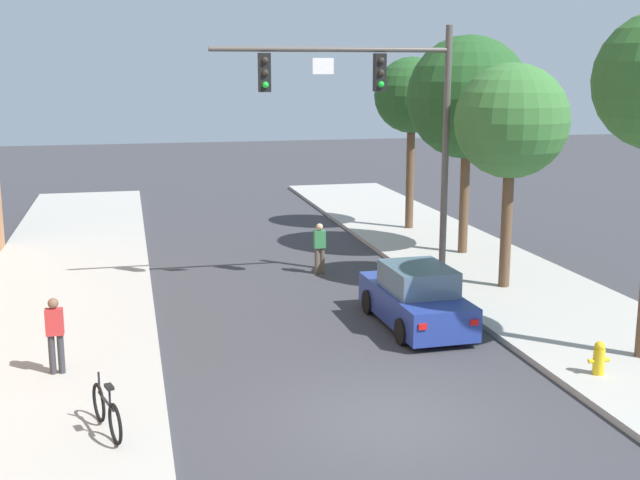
{
  "coord_description": "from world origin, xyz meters",
  "views": [
    {
      "loc": [
        -4.49,
        -13.54,
        6.43
      ],
      "look_at": [
        0.34,
        6.96,
        2.0
      ],
      "focal_mm": 45.84,
      "sensor_mm": 36.0,
      "label": 1
    }
  ],
  "objects_px": {
    "pedestrian_sidewalk_left_walker": "(55,332)",
    "street_tree_third": "(468,98)",
    "fire_hydrant": "(599,358)",
    "street_tree_second": "(511,122)",
    "car_lead_blue": "(416,299)",
    "bicycle_leaning": "(107,411)",
    "traffic_signal_mast": "(382,107)",
    "pedestrian_crossing_road": "(320,246)",
    "street_tree_farthest": "(412,96)"
  },
  "relations": [
    {
      "from": "fire_hydrant",
      "to": "street_tree_farthest",
      "type": "xyz_separation_m",
      "value": [
        1.51,
        16.23,
        4.86
      ]
    },
    {
      "from": "pedestrian_sidewalk_left_walker",
      "to": "street_tree_third",
      "type": "bearing_deg",
      "value": 34.55
    },
    {
      "from": "bicycle_leaning",
      "to": "fire_hydrant",
      "type": "relative_size",
      "value": 2.38
    },
    {
      "from": "street_tree_second",
      "to": "street_tree_farthest",
      "type": "bearing_deg",
      "value": 88.16
    },
    {
      "from": "car_lead_blue",
      "to": "pedestrian_sidewalk_left_walker",
      "type": "distance_m",
      "value": 8.78
    },
    {
      "from": "traffic_signal_mast",
      "to": "fire_hydrant",
      "type": "height_order",
      "value": "traffic_signal_mast"
    },
    {
      "from": "car_lead_blue",
      "to": "bicycle_leaning",
      "type": "xyz_separation_m",
      "value": [
        -7.51,
        -4.95,
        -0.18
      ]
    },
    {
      "from": "street_tree_farthest",
      "to": "street_tree_second",
      "type": "bearing_deg",
      "value": -91.84
    },
    {
      "from": "fire_hydrant",
      "to": "street_tree_second",
      "type": "xyz_separation_m",
      "value": [
        1.21,
        6.99,
        4.45
      ]
    },
    {
      "from": "traffic_signal_mast",
      "to": "street_tree_third",
      "type": "xyz_separation_m",
      "value": [
        4.1,
        3.42,
        0.11
      ]
    },
    {
      "from": "pedestrian_crossing_road",
      "to": "street_tree_third",
      "type": "distance_m",
      "value": 7.19
    },
    {
      "from": "fire_hydrant",
      "to": "street_tree_second",
      "type": "bearing_deg",
      "value": 80.15
    },
    {
      "from": "street_tree_third",
      "to": "street_tree_farthest",
      "type": "bearing_deg",
      "value": 93.78
    },
    {
      "from": "car_lead_blue",
      "to": "pedestrian_sidewalk_left_walker",
      "type": "xyz_separation_m",
      "value": [
        -8.59,
        -1.78,
        0.34
      ]
    },
    {
      "from": "pedestrian_sidewalk_left_walker",
      "to": "fire_hydrant",
      "type": "relative_size",
      "value": 2.28
    },
    {
      "from": "pedestrian_sidewalk_left_walker",
      "to": "street_tree_third",
      "type": "distance_m",
      "value": 16.23
    },
    {
      "from": "street_tree_second",
      "to": "street_tree_third",
      "type": "relative_size",
      "value": 0.87
    },
    {
      "from": "fire_hydrant",
      "to": "car_lead_blue",
      "type": "bearing_deg",
      "value": 119.02
    },
    {
      "from": "traffic_signal_mast",
      "to": "street_tree_second",
      "type": "height_order",
      "value": "traffic_signal_mast"
    },
    {
      "from": "traffic_signal_mast",
      "to": "pedestrian_crossing_road",
      "type": "height_order",
      "value": "traffic_signal_mast"
    },
    {
      "from": "bicycle_leaning",
      "to": "street_tree_farthest",
      "type": "bearing_deg",
      "value": 55.59
    },
    {
      "from": "pedestrian_crossing_road",
      "to": "bicycle_leaning",
      "type": "relative_size",
      "value": 0.96
    },
    {
      "from": "pedestrian_sidewalk_left_walker",
      "to": "bicycle_leaning",
      "type": "xyz_separation_m",
      "value": [
        1.08,
        -3.18,
        -0.52
      ]
    },
    {
      "from": "traffic_signal_mast",
      "to": "street_tree_farthest",
      "type": "xyz_separation_m",
      "value": [
        3.79,
        8.14,
        0.01
      ]
    },
    {
      "from": "street_tree_second",
      "to": "street_tree_farthest",
      "type": "height_order",
      "value": "street_tree_farthest"
    },
    {
      "from": "car_lead_blue",
      "to": "street_tree_second",
      "type": "bearing_deg",
      "value": 34.94
    },
    {
      "from": "bicycle_leaning",
      "to": "street_tree_second",
      "type": "height_order",
      "value": "street_tree_second"
    },
    {
      "from": "fire_hydrant",
      "to": "street_tree_farthest",
      "type": "bearing_deg",
      "value": 84.68
    },
    {
      "from": "street_tree_third",
      "to": "fire_hydrant",
      "type": "bearing_deg",
      "value": -99.0
    },
    {
      "from": "bicycle_leaning",
      "to": "fire_hydrant",
      "type": "xyz_separation_m",
      "value": [
        9.97,
        0.53,
        -0.03
      ]
    },
    {
      "from": "bicycle_leaning",
      "to": "street_tree_second",
      "type": "distance_m",
      "value": 14.18
    },
    {
      "from": "bicycle_leaning",
      "to": "street_tree_third",
      "type": "bearing_deg",
      "value": 45.6
    },
    {
      "from": "street_tree_second",
      "to": "car_lead_blue",
      "type": "bearing_deg",
      "value": -145.06
    },
    {
      "from": "street_tree_third",
      "to": "street_tree_farthest",
      "type": "distance_m",
      "value": 4.73
    },
    {
      "from": "pedestrian_crossing_road",
      "to": "fire_hydrant",
      "type": "relative_size",
      "value": 2.28
    },
    {
      "from": "pedestrian_crossing_road",
      "to": "traffic_signal_mast",
      "type": "bearing_deg",
      "value": -58.54
    },
    {
      "from": "fire_hydrant",
      "to": "street_tree_farthest",
      "type": "height_order",
      "value": "street_tree_farthest"
    },
    {
      "from": "traffic_signal_mast",
      "to": "pedestrian_crossing_road",
      "type": "xyz_separation_m",
      "value": [
        -1.32,
        2.16,
        -4.45
      ]
    },
    {
      "from": "street_tree_farthest",
      "to": "pedestrian_sidewalk_left_walker",
      "type": "bearing_deg",
      "value": -132.77
    },
    {
      "from": "car_lead_blue",
      "to": "street_tree_third",
      "type": "distance_m",
      "value": 9.54
    },
    {
      "from": "traffic_signal_mast",
      "to": "bicycle_leaning",
      "type": "relative_size",
      "value": 4.37
    },
    {
      "from": "car_lead_blue",
      "to": "fire_hydrant",
      "type": "relative_size",
      "value": 5.94
    },
    {
      "from": "pedestrian_sidewalk_left_walker",
      "to": "street_tree_second",
      "type": "relative_size",
      "value": 0.25
    },
    {
      "from": "car_lead_blue",
      "to": "street_tree_farthest",
      "type": "distance_m",
      "value": 13.29
    },
    {
      "from": "car_lead_blue",
      "to": "bicycle_leaning",
      "type": "height_order",
      "value": "car_lead_blue"
    },
    {
      "from": "pedestrian_sidewalk_left_walker",
      "to": "pedestrian_crossing_road",
      "type": "xyz_separation_m",
      "value": [
        7.45,
        7.6,
        -0.15
      ]
    },
    {
      "from": "pedestrian_sidewalk_left_walker",
      "to": "street_tree_second",
      "type": "height_order",
      "value": "street_tree_second"
    },
    {
      "from": "traffic_signal_mast",
      "to": "fire_hydrant",
      "type": "relative_size",
      "value": 10.42
    },
    {
      "from": "pedestrian_crossing_road",
      "to": "street_tree_second",
      "type": "relative_size",
      "value": 0.25
    },
    {
      "from": "car_lead_blue",
      "to": "pedestrian_crossing_road",
      "type": "xyz_separation_m",
      "value": [
        -1.14,
        5.82,
        0.19
      ]
    }
  ]
}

